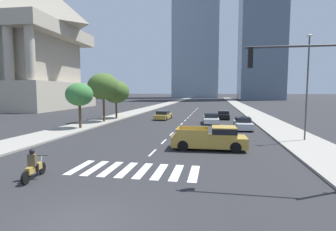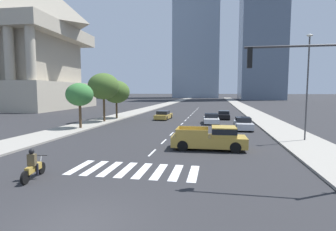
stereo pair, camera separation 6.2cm
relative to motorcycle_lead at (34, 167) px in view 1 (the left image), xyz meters
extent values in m
plane|color=#28282B|center=(4.32, -3.73, -0.58)|extent=(800.00, 800.00, 0.00)
cube|color=gray|center=(15.57, 26.27, -0.51)|extent=(4.00, 260.00, 0.15)
cube|color=gray|center=(-6.94, 26.27, -0.51)|extent=(4.00, 260.00, 0.15)
cube|color=silver|center=(1.17, 2.20, -0.58)|extent=(0.45, 2.75, 0.01)
cube|color=silver|center=(2.07, 2.20, -0.58)|extent=(0.45, 2.75, 0.01)
cube|color=silver|center=(2.97, 2.20, -0.58)|extent=(0.45, 2.75, 0.01)
cube|color=silver|center=(3.87, 2.20, -0.58)|extent=(0.45, 2.75, 0.01)
cube|color=silver|center=(4.77, 2.20, -0.58)|extent=(0.45, 2.75, 0.01)
cube|color=silver|center=(5.67, 2.20, -0.58)|extent=(0.45, 2.75, 0.01)
cube|color=silver|center=(6.57, 2.20, -0.58)|extent=(0.45, 2.75, 0.01)
cube|color=silver|center=(7.47, 2.20, -0.58)|extent=(0.45, 2.75, 0.01)
cube|color=silver|center=(4.32, 6.20, -0.58)|extent=(0.14, 2.00, 0.01)
cube|color=silver|center=(4.32, 10.20, -0.58)|extent=(0.14, 2.00, 0.01)
cube|color=silver|center=(4.32, 14.20, -0.58)|extent=(0.14, 2.00, 0.01)
cube|color=silver|center=(4.32, 18.20, -0.58)|extent=(0.14, 2.00, 0.01)
cube|color=silver|center=(4.32, 22.20, -0.58)|extent=(0.14, 2.00, 0.01)
cube|color=silver|center=(4.32, 26.20, -0.58)|extent=(0.14, 2.00, 0.01)
cube|color=silver|center=(4.32, 30.20, -0.58)|extent=(0.14, 2.00, 0.01)
cube|color=silver|center=(4.32, 34.20, -0.58)|extent=(0.14, 2.00, 0.01)
cube|color=silver|center=(4.32, 38.20, -0.58)|extent=(0.14, 2.00, 0.01)
cube|color=silver|center=(4.32, 42.20, -0.58)|extent=(0.14, 2.00, 0.01)
cube|color=silver|center=(4.32, 46.20, -0.58)|extent=(0.14, 2.00, 0.01)
cube|color=silver|center=(4.32, 50.20, -0.58)|extent=(0.14, 2.00, 0.01)
cube|color=silver|center=(4.32, 54.20, -0.58)|extent=(0.14, 2.00, 0.01)
cylinder|color=black|center=(-0.13, 0.75, -0.28)|extent=(0.22, 0.61, 0.60)
cylinder|color=black|center=(0.12, -0.72, -0.28)|extent=(0.22, 0.61, 0.60)
cube|color=#B28E38|center=(0.00, 0.02, -0.06)|extent=(0.41, 1.21, 0.32)
cylinder|color=#B2B2B7|center=(-0.11, 0.65, 0.02)|extent=(0.11, 0.32, 0.67)
cylinder|color=black|center=(-0.12, 0.70, 0.39)|extent=(0.70, 0.15, 0.04)
cube|color=brown|center=(0.01, -0.08, 0.37)|extent=(0.39, 0.30, 0.55)
sphere|color=black|center=(0.01, -0.08, 0.78)|extent=(0.26, 0.26, 0.26)
cylinder|color=black|center=(-0.18, -0.01, -0.11)|extent=(0.14, 0.14, 0.55)
cylinder|color=black|center=(0.17, 0.05, -0.11)|extent=(0.14, 0.14, 0.55)
cube|color=#B28E38|center=(8.08, 7.98, 0.01)|extent=(5.33, 2.15, 0.75)
cube|color=#B28E38|center=(9.14, 8.01, 0.74)|extent=(1.74, 1.90, 0.70)
cube|color=black|center=(9.14, 8.01, 0.82)|extent=(1.76, 1.94, 0.39)
cube|color=#B28E38|center=(6.90, 8.92, 0.66)|extent=(2.22, 0.14, 0.55)
cube|color=#B28E38|center=(6.94, 6.98, 0.66)|extent=(2.22, 0.14, 0.55)
cube|color=#B28E38|center=(5.81, 7.92, 0.66)|extent=(0.13, 1.94, 0.55)
cylinder|color=black|center=(9.85, 8.93, -0.20)|extent=(0.77, 0.28, 0.76)
cylinder|color=black|center=(9.90, 7.12, -0.20)|extent=(0.77, 0.28, 0.76)
cylinder|color=black|center=(6.26, 8.84, -0.20)|extent=(0.77, 0.28, 0.76)
cylinder|color=black|center=(6.31, 7.03, -0.20)|extent=(0.77, 0.28, 0.76)
cube|color=#B7BABF|center=(11.56, 18.55, -0.10)|extent=(1.79, 4.32, 0.65)
cube|color=black|center=(11.56, 18.76, 0.48)|extent=(1.55, 1.95, 0.51)
cylinder|color=black|center=(12.36, 17.10, -0.26)|extent=(0.23, 0.64, 0.64)
cylinder|color=black|center=(10.80, 17.08, -0.26)|extent=(0.23, 0.64, 0.64)
cylinder|color=black|center=(12.32, 20.02, -0.26)|extent=(0.23, 0.64, 0.64)
cylinder|color=black|center=(10.76, 20.00, -0.26)|extent=(0.23, 0.64, 0.64)
cube|color=silver|center=(8.01, 23.30, -0.13)|extent=(2.10, 4.37, 0.59)
cube|color=black|center=(8.00, 23.51, 0.42)|extent=(1.76, 2.00, 0.52)
cylinder|color=black|center=(8.94, 21.89, -0.26)|extent=(0.25, 0.65, 0.64)
cylinder|color=black|center=(7.21, 21.80, -0.26)|extent=(0.25, 0.65, 0.64)
cylinder|color=black|center=(8.80, 24.79, -0.26)|extent=(0.25, 0.65, 0.64)
cylinder|color=black|center=(7.08, 24.71, -0.26)|extent=(0.25, 0.65, 0.64)
cube|color=black|center=(9.81, 29.47, -0.13)|extent=(2.02, 4.50, 0.60)
cube|color=black|center=(9.82, 29.69, 0.40)|extent=(1.69, 2.06, 0.46)
cylinder|color=black|center=(10.56, 27.93, -0.26)|extent=(0.25, 0.65, 0.64)
cylinder|color=black|center=(8.93, 28.00, -0.26)|extent=(0.25, 0.65, 0.64)
cylinder|color=black|center=(10.70, 30.93, -0.26)|extent=(0.25, 0.65, 0.64)
cylinder|color=black|center=(9.07, 31.01, -0.26)|extent=(0.25, 0.65, 0.64)
cube|color=#B28E38|center=(0.91, 27.16, -0.12)|extent=(2.05, 4.56, 0.61)
cube|color=black|center=(0.90, 26.94, 0.44)|extent=(1.70, 2.10, 0.51)
cylinder|color=black|center=(0.18, 28.72, -0.26)|extent=(0.25, 0.65, 0.64)
cylinder|color=black|center=(1.81, 28.63, -0.26)|extent=(0.25, 0.65, 0.64)
cylinder|color=black|center=(0.01, 25.69, -0.26)|extent=(0.25, 0.65, 0.64)
cylinder|color=black|center=(1.64, 25.60, -0.26)|extent=(0.25, 0.65, 0.64)
cylinder|color=#333335|center=(12.20, 1.45, 5.54)|extent=(4.94, 0.10, 0.10)
cube|color=black|center=(9.98, 1.45, 5.09)|extent=(0.20, 0.28, 0.90)
sphere|color=red|center=(9.98, 1.45, 5.39)|extent=(0.18, 0.18, 0.18)
sphere|color=orange|center=(9.98, 1.45, 5.09)|extent=(0.18, 0.18, 0.18)
sphere|color=green|center=(9.98, 1.45, 4.79)|extent=(0.18, 0.18, 0.18)
cylinder|color=#3F3F42|center=(15.87, 12.26, 3.77)|extent=(0.12, 0.12, 8.40)
ellipsoid|color=beige|center=(15.87, 12.26, 8.07)|extent=(0.50, 0.24, 0.20)
cylinder|color=#4C3823|center=(-6.14, 15.54, 0.82)|extent=(0.28, 0.28, 2.50)
ellipsoid|color=#387538|center=(-6.14, 15.54, 3.25)|extent=(2.95, 2.95, 2.51)
cylinder|color=#4C3823|center=(-6.14, 21.82, 1.09)|extent=(0.28, 0.28, 3.05)
ellipsoid|color=#426028|center=(-6.14, 21.82, 4.25)|extent=(4.09, 4.09, 3.48)
cylinder|color=#4C3823|center=(-6.14, 26.29, 0.74)|extent=(0.28, 0.28, 2.34)
ellipsoid|color=#426028|center=(-6.14, 26.29, 3.50)|extent=(4.00, 4.00, 3.40)
cube|color=#B2A893|center=(-38.01, 45.40, 2.55)|extent=(27.52, 27.52, 6.26)
cube|color=#A49A88|center=(-38.01, 45.40, 10.77)|extent=(21.46, 21.46, 10.18)
cylinder|color=#B2A893|center=(-30.80, 33.90, 10.77)|extent=(1.80, 1.80, 10.18)
cylinder|color=#B2A893|center=(-26.30, 34.08, 10.77)|extent=(1.80, 1.80, 10.18)
cube|color=#B2A893|center=(-38.01, 45.40, 17.36)|extent=(27.52, 27.52, 3.00)
cube|color=#8C9EB2|center=(-3.81, 159.04, 52.62)|extent=(28.38, 21.38, 106.40)
camera|label=1|loc=(8.44, -10.77, 3.61)|focal=27.79mm
camera|label=2|loc=(8.51, -10.76, 3.61)|focal=27.79mm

